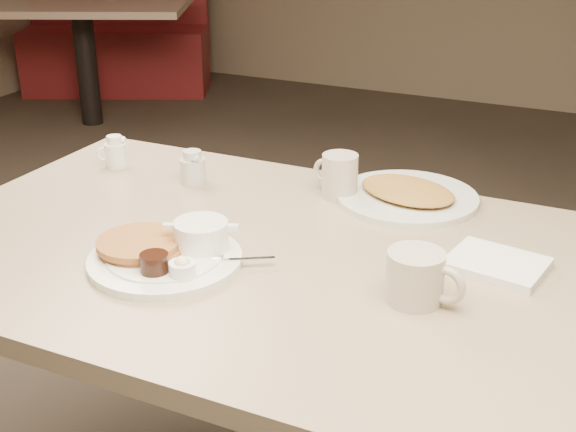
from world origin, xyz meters
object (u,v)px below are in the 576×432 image
at_px(coffee_mug_far, 339,176).
at_px(creamer_right, 193,168).
at_px(main_plate, 169,251).
at_px(creamer_left, 115,153).
at_px(diner_table, 284,329).
at_px(booth_back_left, 114,34).
at_px(coffee_mug_near, 417,277).
at_px(hash_plate, 407,195).

xyz_separation_m(coffee_mug_far, creamer_right, (-0.34, -0.07, -0.01)).
distance_m(main_plate, creamer_left, 0.55).
height_order(diner_table, creamer_left, creamer_left).
xyz_separation_m(creamer_left, booth_back_left, (-2.24, 2.93, -0.38)).
xyz_separation_m(coffee_mug_near, coffee_mug_far, (-0.29, 0.38, 0.00)).
distance_m(diner_table, creamer_left, 0.67).
xyz_separation_m(main_plate, coffee_mug_far, (0.17, 0.43, 0.03)).
height_order(main_plate, booth_back_left, booth_back_left).
bearing_deg(main_plate, booth_back_left, 128.64).
relative_size(creamer_right, booth_back_left, 0.04).
distance_m(diner_table, creamer_right, 0.48).
xyz_separation_m(hash_plate, booth_back_left, (-2.96, 2.83, -0.35)).
height_order(coffee_mug_far, creamer_left, coffee_mug_far).
bearing_deg(coffee_mug_far, booth_back_left, 134.38).
height_order(creamer_left, creamer_right, same).
bearing_deg(coffee_mug_near, diner_table, 166.50).
bearing_deg(main_plate, diner_table, 34.10).
bearing_deg(creamer_left, creamer_right, -3.18).
height_order(diner_table, creamer_right, creamer_right).
height_order(main_plate, creamer_right, creamer_right).
distance_m(main_plate, booth_back_left, 4.25).
bearing_deg(diner_table, coffee_mug_far, 91.87).
xyz_separation_m(coffee_mug_near, booth_back_left, (-3.10, 3.25, -0.39)).
bearing_deg(booth_back_left, hash_plate, -43.72).
bearing_deg(booth_back_left, coffee_mug_near, -46.33).
height_order(creamer_right, hash_plate, creamer_right).
bearing_deg(creamer_right, coffee_mug_far, 10.89).
distance_m(creamer_left, creamer_right, 0.23).
bearing_deg(booth_back_left, diner_table, -48.44).
xyz_separation_m(creamer_left, creamer_right, (0.23, -0.01, -0.00)).
bearing_deg(coffee_mug_far, hash_plate, 16.14).
bearing_deg(creamer_right, diner_table, -34.77).
relative_size(creamer_left, creamer_right, 1.00).
distance_m(creamer_left, booth_back_left, 3.70).
height_order(diner_table, main_plate, main_plate).
bearing_deg(creamer_left, booth_back_left, 127.41).
distance_m(diner_table, booth_back_left, 4.26).
bearing_deg(booth_back_left, creamer_left, -52.59).
bearing_deg(coffee_mug_near, creamer_left, 159.43).
distance_m(creamer_right, hash_plate, 0.50).
relative_size(coffee_mug_near, creamer_right, 1.81).
height_order(diner_table, coffee_mug_near, coffee_mug_near).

